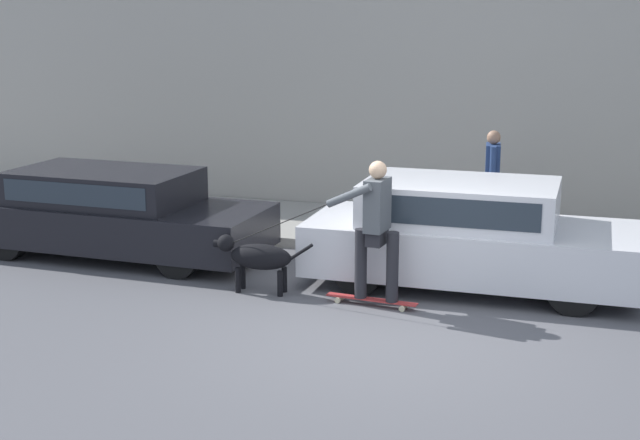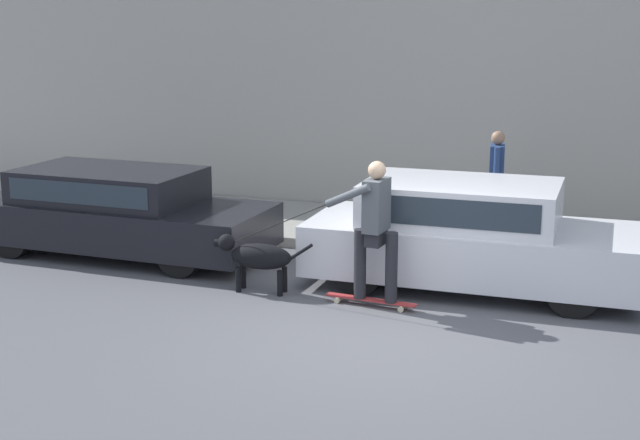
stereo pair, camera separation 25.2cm
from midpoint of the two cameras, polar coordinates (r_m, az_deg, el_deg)
name	(u,v)px [view 1 (the left image)]	position (r m, az deg, el deg)	size (l,w,h in m)	color
ground_plane	(389,338)	(9.73, 3.72, -7.54)	(36.00, 36.00, 0.00)	#545459
back_wall	(475,50)	(14.97, 9.40, 10.69)	(32.00, 0.30, 5.68)	#ADA89E
sidewalk_curb	(455,235)	(13.93, 8.13, -0.94)	(30.00, 2.57, 0.16)	gray
parked_car_0	(113,213)	(13.17, -13.63, 0.42)	(4.46, 1.84, 1.25)	black
parked_car_1	(468,236)	(11.44, 8.86, -1.00)	(4.17, 1.73, 1.36)	black
dog	(257,257)	(11.16, -4.69, -2.36)	(1.30, 0.35, 0.72)	black
skateboarder	(376,225)	(10.46, 2.91, -0.31)	(2.49, 0.60, 1.76)	beige
pedestrian_with_bag	(492,180)	(13.25, 10.41, 2.53)	(0.26, 0.70, 1.62)	#3D4760
fire_hydrant	(9,210)	(15.22, -19.71, 0.62)	(0.18, 0.18, 0.64)	red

